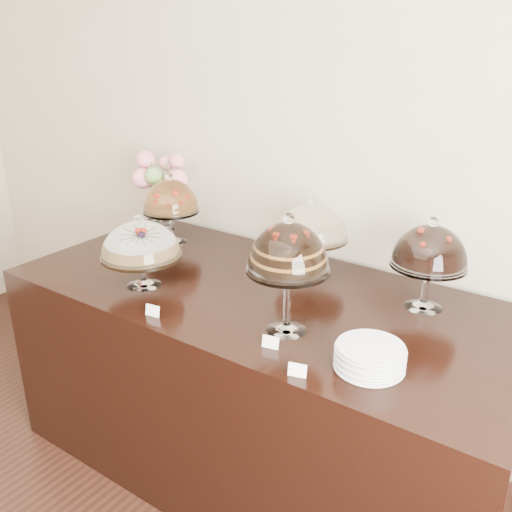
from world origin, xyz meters
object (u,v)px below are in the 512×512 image
Objects in this scene: cake_stand_cheesecake at (312,225)px; cake_stand_dark_choco at (430,250)px; flower_vase at (159,185)px; plate_stack at (370,357)px; cake_stand_sugar_sponge at (141,243)px; display_counter at (262,382)px; cake_stand_fruit_tart at (171,199)px; cake_stand_choco_layer at (288,252)px.

cake_stand_cheesecake is 0.54m from cake_stand_dark_choco.
plate_stack is at bearing -22.03° from flower_vase.
plate_stack is at bearing -2.26° from cake_stand_sugar_sponge.
cake_stand_cheesecake is (0.52, 0.53, 0.03)m from cake_stand_sugar_sponge.
cake_stand_cheesecake is 0.84× the size of flower_vase.
display_counter is 6.01× the size of cake_stand_fruit_tart.
cake_stand_cheesecake is 0.94× the size of cake_stand_dark_choco.
plate_stack is at bearing -9.90° from cake_stand_choco_layer.
display_counter is 9.82× the size of plate_stack.
cake_stand_fruit_tart is at bearing 159.21° from plate_stack.
display_counter is 0.83m from cake_stand_sugar_sponge.
cake_stand_cheesecake reaches higher than cake_stand_sugar_sponge.
cake_stand_fruit_tart is at bearing 119.12° from cake_stand_sugar_sponge.
cake_stand_choco_layer is 0.45m from plate_stack.
cake_stand_fruit_tart is (-0.78, -0.07, 0.00)m from cake_stand_cheesecake.
cake_stand_fruit_tart is (-0.72, 0.23, 0.68)m from display_counter.
flower_vase is (-0.18, 0.11, 0.02)m from cake_stand_fruit_tart.
cake_stand_choco_layer is at bearing -69.12° from cake_stand_cheesecake.
cake_stand_cheesecake is 1.58× the size of plate_stack.
cake_stand_sugar_sponge is at bearing 177.74° from plate_stack.
display_counter is at bearing -20.37° from flower_vase.
cake_stand_cheesecake is at bearing 110.88° from cake_stand_choco_layer.
display_counter is 0.74m from cake_stand_cheesecake.
cake_stand_choco_layer reaches higher than plate_stack.
cake_stand_dark_choco is at bearing 24.80° from cake_stand_sugar_sponge.
cake_stand_cheesecake is 0.82m from plate_stack.
plate_stack is (0.36, -0.06, -0.27)m from cake_stand_choco_layer.
cake_stand_sugar_sponge is 1.17m from cake_stand_dark_choco.
cake_stand_sugar_sponge is at bearing -134.37° from cake_stand_cheesecake.
flower_vase reaches higher than display_counter.
cake_stand_choco_layer is 1.23× the size of cake_stand_fruit_tart.
plate_stack is at bearing -24.43° from display_counter.
cake_stand_cheesecake reaches higher than display_counter.
cake_stand_fruit_tart is 1.63× the size of plate_stack.
cake_stand_fruit_tart is 0.21m from flower_vase.
cake_stand_choco_layer is 1.27× the size of cake_stand_cheesecake.
cake_stand_sugar_sponge is (-0.46, -0.23, 0.64)m from display_counter.
cake_stand_dark_choco is at bearing -2.99° from flower_vase.
cake_stand_choco_layer is at bearing -25.45° from flower_vase.
cake_stand_fruit_tart is (-0.26, 0.46, 0.04)m from cake_stand_sugar_sponge.
display_counter is 0.83m from cake_stand_choco_layer.
flower_vase is at bearing 177.01° from cake_stand_dark_choco.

